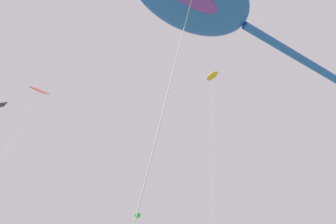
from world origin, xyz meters
name	(u,v)px	position (x,y,z in m)	size (l,w,h in m)	color
small_kite_bird_shape	(212,78)	(9.70, 13.96, 24.80)	(1.08, 4.89, 25.33)	orange
small_kite_box_yellow	(36,97)	(-2.41, 21.02, 19.05)	(1.89, 2.64, 20.53)	red
small_kite_triangle_green	(137,217)	(13.20, 29.17, 18.34)	(2.90, 2.60, 18.75)	green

